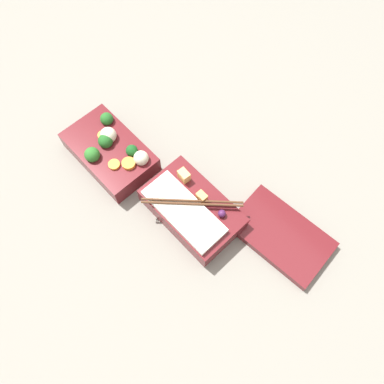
# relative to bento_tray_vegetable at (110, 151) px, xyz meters

# --- Properties ---
(ground_plane) EXTENTS (3.00, 3.00, 0.00)m
(ground_plane) POSITION_rel_bento_tray_vegetable_xyz_m (0.11, 0.02, -0.03)
(ground_plane) COLOR gray
(bento_tray_vegetable) EXTENTS (0.21, 0.13, 0.08)m
(bento_tray_vegetable) POSITION_rel_bento_tray_vegetable_xyz_m (0.00, 0.00, 0.00)
(bento_tray_vegetable) COLOR maroon
(bento_tray_vegetable) RESTS_ON ground_plane
(bento_tray_rice) EXTENTS (0.21, 0.16, 0.08)m
(bento_tray_rice) POSITION_rel_bento_tray_vegetable_xyz_m (0.24, 0.04, -0.00)
(bento_tray_rice) COLOR maroon
(bento_tray_rice) RESTS_ON ground_plane
(bento_lid) EXTENTS (0.22, 0.15, 0.02)m
(bento_lid) POSITION_rel_bento_tray_vegetable_xyz_m (0.41, 0.14, -0.02)
(bento_lid) COLOR maroon
(bento_lid) RESTS_ON ground_plane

